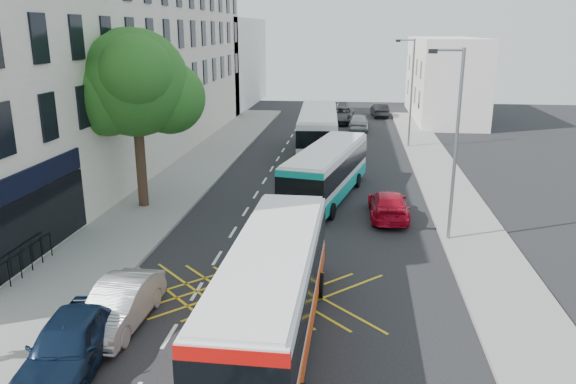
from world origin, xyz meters
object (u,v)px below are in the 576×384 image
(bus_mid, at_px, (327,172))
(distant_car_silver, at_px, (359,122))
(bus_far, at_px, (318,131))
(bus_near, at_px, (272,290))
(red_hatchback, at_px, (388,205))
(parked_car_silver, at_px, (120,305))
(lamp_near, at_px, (454,136))
(distant_car_grey, at_px, (340,115))
(lamp_far, at_px, (410,87))
(street_tree, at_px, (134,84))
(distant_car_dark, at_px, (380,110))
(parked_car_blue, at_px, (69,344))

(bus_mid, bearing_deg, distant_car_silver, 97.13)
(bus_mid, relative_size, bus_far, 0.89)
(distant_car_silver, bearing_deg, bus_far, 75.35)
(bus_near, height_order, red_hatchback, bus_near)
(bus_mid, height_order, parked_car_silver, bus_mid)
(lamp_near, height_order, distant_car_grey, lamp_near)
(lamp_far, height_order, red_hatchback, lamp_far)
(street_tree, distance_m, distant_car_dark, 35.90)
(bus_mid, height_order, parked_car_blue, bus_mid)
(bus_near, distance_m, distant_car_grey, 40.10)
(bus_mid, distance_m, red_hatchback, 4.35)
(red_hatchback, relative_size, distant_car_dark, 1.08)
(parked_car_silver, bearing_deg, lamp_far, 70.29)
(lamp_near, height_order, bus_mid, lamp_near)
(lamp_near, distance_m, distant_car_grey, 32.10)
(parked_car_silver, height_order, red_hatchback, parked_car_silver)
(lamp_near, distance_m, parked_car_silver, 14.52)
(bus_mid, xyz_separation_m, distant_car_grey, (-0.02, 25.59, -0.72))
(red_hatchback, relative_size, distant_car_silver, 1.03)
(distant_car_silver, xyz_separation_m, distant_car_dark, (2.19, 8.44, -0.05))
(distant_car_grey, bearing_deg, parked_car_silver, -96.71)
(bus_mid, relative_size, red_hatchback, 2.29)
(bus_far, xyz_separation_m, distant_car_grey, (1.21, 14.40, -0.94))
(bus_mid, distance_m, distant_car_silver, 21.71)
(lamp_far, distance_m, parked_car_blue, 33.23)
(parked_car_silver, bearing_deg, red_hatchback, 54.08)
(lamp_far, bearing_deg, distant_car_dark, 95.44)
(lamp_far, height_order, distant_car_silver, lamp_far)
(street_tree, xyz_separation_m, lamp_far, (14.71, 17.03, -1.68))
(street_tree, height_order, bus_near, street_tree)
(street_tree, bearing_deg, distant_car_grey, 72.04)
(bus_far, relative_size, parked_car_blue, 2.57)
(street_tree, distance_m, bus_far, 16.79)
(bus_mid, height_order, distant_car_dark, bus_mid)
(bus_far, distance_m, parked_car_blue, 28.37)
(distant_car_dark, bearing_deg, parked_car_silver, 72.01)
(parked_car_silver, bearing_deg, lamp_near, 39.03)
(bus_far, height_order, parked_car_blue, bus_far)
(street_tree, relative_size, red_hatchback, 1.96)
(lamp_far, bearing_deg, street_tree, -130.81)
(lamp_near, height_order, bus_far, lamp_near)
(bus_near, bearing_deg, distant_car_grey, 89.48)
(lamp_far, relative_size, distant_car_grey, 1.47)
(lamp_near, bearing_deg, parked_car_blue, -136.31)
(lamp_near, distance_m, lamp_far, 20.00)
(lamp_near, height_order, red_hatchback, lamp_near)
(bus_far, relative_size, distant_car_grey, 2.12)
(lamp_near, height_order, parked_car_blue, lamp_near)
(bus_far, height_order, distant_car_dark, bus_far)
(bus_near, bearing_deg, bus_far, 91.50)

